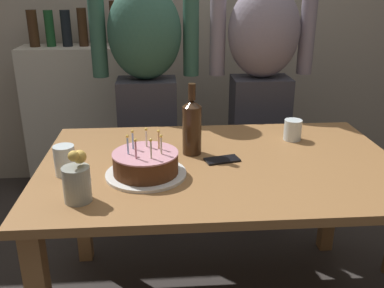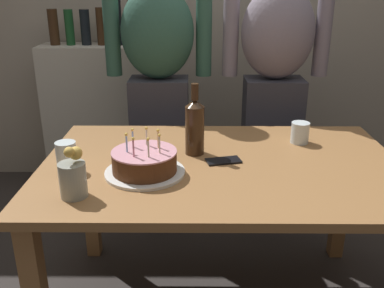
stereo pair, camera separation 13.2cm
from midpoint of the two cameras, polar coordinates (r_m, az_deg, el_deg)
back_wall at (r=3.20m, az=3.82°, el=18.18°), size 5.20×0.10×2.60m
dining_table at (r=1.84m, az=5.94°, el=-5.28°), size 1.50×0.96×0.74m
birthday_cake at (r=1.68m, az=-4.09°, el=-2.57°), size 0.32×0.32×0.17m
water_glass_near at (r=1.75m, az=-14.28°, el=-1.64°), size 0.08×0.08×0.12m
water_glass_far at (r=2.07m, az=15.94°, el=1.43°), size 0.08×0.08×0.10m
wine_bottle at (r=1.84m, az=2.42°, el=2.40°), size 0.08×0.08×0.31m
cell_phone at (r=1.81m, az=6.30°, el=-2.26°), size 0.16×0.10×0.01m
flower_vase at (r=1.53m, az=-13.17°, el=-4.31°), size 0.10×0.10×0.19m
person_man_bearded at (r=2.52m, az=-2.92°, el=7.65°), size 0.61×0.27×1.66m
person_woman_cardigan at (r=2.57m, az=12.34°, el=7.46°), size 0.61×0.27×1.66m
shelf_cabinet at (r=3.17m, az=-10.93°, el=3.78°), size 0.76×0.30×1.33m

